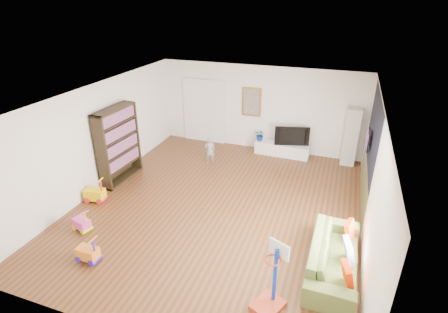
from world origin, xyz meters
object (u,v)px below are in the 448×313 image
(media_console, at_px, (282,149))
(bookshelf, at_px, (118,145))
(basketball_hoop, at_px, (270,279))
(sofa, at_px, (334,256))

(media_console, bearing_deg, bookshelf, -140.00)
(bookshelf, xyz_separation_m, basketball_hoop, (4.80, -2.96, -0.40))
(media_console, distance_m, sofa, 5.08)
(sofa, bearing_deg, basketball_hoop, 144.11)
(media_console, distance_m, basketball_hoop, 6.07)
(media_console, relative_size, sofa, 0.78)
(sofa, xyz_separation_m, basketball_hoop, (-0.93, -1.25, 0.30))
(sofa, bearing_deg, bookshelf, 74.10)
(media_console, bearing_deg, sofa, -66.48)
(bookshelf, xyz_separation_m, sofa, (5.73, -1.70, -0.70))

